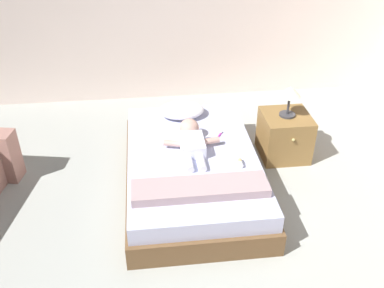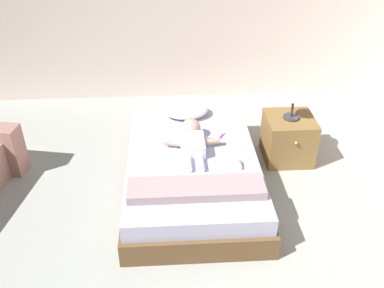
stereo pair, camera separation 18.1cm
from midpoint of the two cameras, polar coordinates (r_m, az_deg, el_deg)
ground_plane at (r=3.32m, az=-1.41°, el=-16.63°), size 8.00×8.00×0.00m
bed at (r=3.96m, az=1.31°, el=-3.50°), size 1.20×1.92×0.37m
pillow at (r=4.43m, az=0.26°, el=4.56°), size 0.47×0.35×0.13m
baby at (r=3.92m, az=1.33°, el=0.56°), size 0.52×0.68×0.19m
toothbrush at (r=4.10m, az=5.10°, el=0.96°), size 0.09×0.15×0.02m
nightstand at (r=4.45m, az=13.83°, el=0.73°), size 0.47×0.50×0.47m
lamp at (r=4.23m, az=14.66°, el=6.16°), size 0.21×0.21×0.32m
blanket at (r=3.39m, az=2.12°, el=-5.99°), size 1.08×0.27×0.07m
baby_bottle at (r=3.70m, az=7.59°, el=-2.65°), size 0.06×0.11×0.08m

